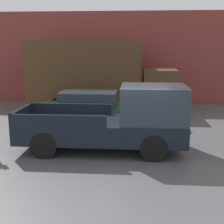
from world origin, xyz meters
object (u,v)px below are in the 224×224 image
Objects in this scene: pickup_truck at (118,121)px; newspaper_box at (185,96)px; delivery_truck at (96,75)px; car at (87,109)px.

newspaper_box is (3.36, 8.28, -0.50)m from pickup_truck.
newspaper_box is (4.88, 2.30, -1.40)m from delivery_truck.
car is 7.25m from newspaper_box.
car reaches higher than newspaper_box.
newspaper_box is at bearing 47.97° from car.
delivery_truck reaches higher than pickup_truck.
car is at bearing -132.03° from newspaper_box.
car is at bearing -89.40° from delivery_truck.
delivery_truck reaches higher than newspaper_box.
pickup_truck is at bearing -62.74° from car.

